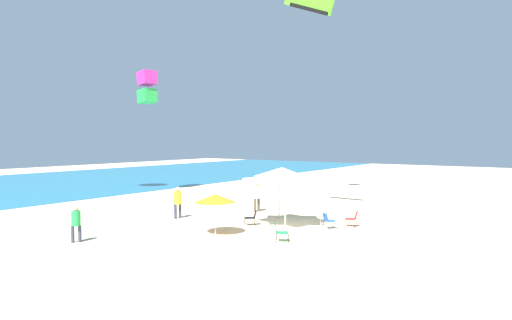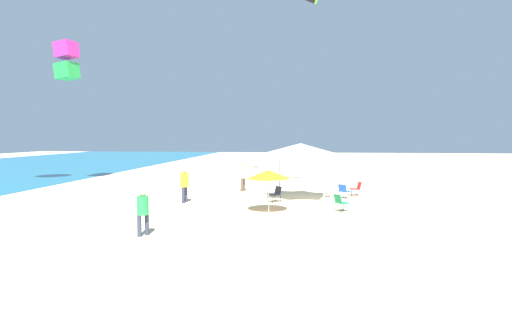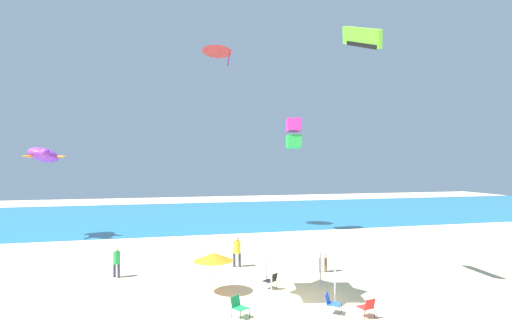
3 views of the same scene
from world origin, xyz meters
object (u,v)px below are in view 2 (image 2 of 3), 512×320
folding_chair_facing_ocean (275,193)px  beach_umbrella (268,174)px  folding_chair_left_of_tent (356,188)px  person_beachcomber (243,174)px  folding_chair_right_of_tent (344,190)px  person_kite_handler (184,182)px  kite_box_magenta (67,60)px  canopy_tent (300,150)px  person_near_umbrella (143,209)px  folding_chair_near_cooler (341,201)px

folding_chair_facing_ocean → beach_umbrella: bearing=-42.7°
folding_chair_facing_ocean → folding_chair_left_of_tent: size_ratio=1.00×
folding_chair_facing_ocean → person_beachcomber: bearing=171.4°
folding_chair_right_of_tent → person_beachcomber: size_ratio=0.44×
person_kite_handler → kite_box_magenta: (7.58, 11.13, 7.92)m
beach_umbrella → kite_box_magenta: (9.66, 15.71, 7.25)m
canopy_tent → folding_chair_facing_ocean: size_ratio=4.42×
beach_umbrella → folding_chair_facing_ocean: 3.14m
canopy_tent → beach_umbrella: 4.17m
person_beachcomber → person_near_umbrella: person_beachcomber is taller
folding_chair_facing_ocean → person_near_umbrella: (-7.64, 4.10, 0.49)m
folding_chair_right_of_tent → person_kite_handler: bearing=52.9°
folding_chair_right_of_tent → kite_box_magenta: bearing=22.5°
beach_umbrella → folding_chair_left_of_tent: size_ratio=2.39×
canopy_tent → beach_umbrella: bearing=159.8°
folding_chair_facing_ocean → person_kite_handler: (-0.78, 4.71, 0.60)m
beach_umbrella → person_near_umbrella: (-4.77, 3.97, -0.78)m
folding_chair_facing_ocean → person_near_umbrella: person_near_umbrella is taller
folding_chair_left_of_tent → person_kite_handler: (-3.49, 9.24, 0.60)m
folding_chair_left_of_tent → person_beachcomber: bearing=-111.3°
canopy_tent → person_near_umbrella: 10.27m
canopy_tent → beach_umbrella: size_ratio=1.85×
folding_chair_facing_ocean → folding_chair_left_of_tent: same height
kite_box_magenta → folding_chair_right_of_tent: bearing=84.6°
kite_box_magenta → folding_chair_near_cooler: bearing=74.0°
folding_chair_facing_ocean → folding_chair_left_of_tent: 5.27m
person_near_umbrella → folding_chair_left_of_tent: bearing=-2.6°
folding_chair_facing_ocean → folding_chair_right_of_tent: (1.52, -3.71, 0.00)m
folding_chair_facing_ocean → person_kite_handler: bearing=-120.8°
beach_umbrella → kite_box_magenta: size_ratio=0.70×
canopy_tent → person_near_umbrella: canopy_tent is taller
folding_chair_facing_ocean → person_kite_handler: 4.81m
beach_umbrella → person_kite_handler: bearing=65.5°
beach_umbrella → folding_chair_facing_ocean: size_ratio=2.39×
person_kite_handler → beach_umbrella: bearing=74.8°
folding_chair_near_cooler → folding_chair_right_of_tent: (3.85, -0.53, 0.00)m
folding_chair_left_of_tent → kite_box_magenta: bearing=-113.8°
folding_chair_right_of_tent → person_near_umbrella: (-9.16, 7.81, 0.49)m
person_near_umbrella → folding_chair_right_of_tent: bearing=-3.2°
folding_chair_near_cooler → person_kite_handler: bearing=45.2°
folding_chair_near_cooler → person_kite_handler: (1.55, 7.89, 0.60)m
folding_chair_near_cooler → folding_chair_facing_ocean: bearing=20.1°
folding_chair_left_of_tent → kite_box_magenta: 22.45m
folding_chair_right_of_tent → person_near_umbrella: size_ratio=0.50×
person_kite_handler → person_near_umbrella: size_ratio=1.11×
beach_umbrella → folding_chair_near_cooler: 3.58m
person_beachcomber → person_kite_handler: 5.14m
canopy_tent → folding_chair_facing_ocean: bearing=126.3°
folding_chair_left_of_tent → kite_box_magenta: size_ratio=0.29×
canopy_tent → folding_chair_right_of_tent: size_ratio=4.42×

